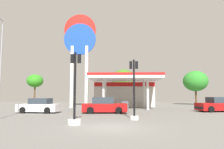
% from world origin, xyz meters
% --- Properties ---
extents(ground_plane, '(90.00, 90.00, 0.00)m').
position_xyz_m(ground_plane, '(0.00, 0.00, 0.00)').
color(ground_plane, slate).
rests_on(ground_plane, ground).
extents(gas_station, '(9.36, 13.49, 4.54)m').
position_xyz_m(gas_station, '(1.27, 22.05, 2.27)').
color(gas_station, beige).
rests_on(gas_station, ground).
extents(station_pole_sign, '(4.77, 0.56, 14.00)m').
position_xyz_m(station_pole_sign, '(-5.38, 18.61, 9.10)').
color(station_pole_sign, white).
rests_on(station_pole_sign, ground).
extents(car_0, '(4.74, 2.65, 1.60)m').
position_xyz_m(car_0, '(11.38, 11.75, 0.73)').
color(car_0, black).
rests_on(car_0, ground).
extents(car_1, '(4.36, 2.24, 1.50)m').
position_xyz_m(car_1, '(-7.78, 9.55, 0.68)').
color(car_1, black).
rests_on(car_1, ground).
extents(car_2, '(4.59, 2.25, 1.61)m').
position_xyz_m(car_2, '(-1.03, 9.47, 0.73)').
color(car_2, black).
rests_on(car_2, ground).
extents(traffic_signal_0, '(0.83, 0.83, 4.54)m').
position_xyz_m(traffic_signal_0, '(-2.30, 0.95, 1.37)').
color(traffic_signal_0, silver).
rests_on(traffic_signal_0, ground).
extents(traffic_signal_1, '(0.65, 0.68, 4.51)m').
position_xyz_m(traffic_signal_1, '(1.60, 3.75, 1.85)').
color(traffic_signal_1, silver).
rests_on(traffic_signal_1, ground).
extents(tree_0, '(3.14, 3.14, 5.86)m').
position_xyz_m(tree_0, '(-15.96, 28.46, 4.57)').
color(tree_0, brown).
rests_on(tree_0, ground).
extents(tree_1, '(4.49, 4.49, 6.69)m').
position_xyz_m(tree_1, '(1.30, 27.68, 4.72)').
color(tree_1, brown).
rests_on(tree_1, ground).
extents(tree_2, '(4.56, 4.56, 6.38)m').
position_xyz_m(tree_2, '(14.90, 28.05, 4.45)').
color(tree_2, brown).
rests_on(tree_2, ground).
extents(corner_streetlamp, '(0.24, 1.48, 7.93)m').
position_xyz_m(corner_streetlamp, '(-8.90, 3.84, 4.69)').
color(corner_streetlamp, gray).
rests_on(corner_streetlamp, ground).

